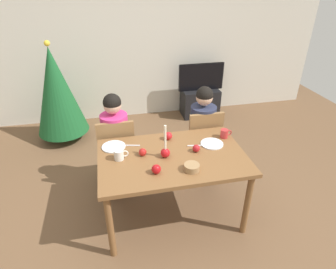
{
  "coord_description": "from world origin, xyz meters",
  "views": [
    {
      "loc": [
        -0.52,
        -2.2,
        2.27
      ],
      "look_at": [
        0.0,
        0.2,
        0.87
      ],
      "focal_mm": 30.44,
      "sensor_mm": 36.0,
      "label": 1
    }
  ],
  "objects_px": {
    "person_left_child": "(116,143)",
    "tv": "(201,77)",
    "plate_right": "(212,144)",
    "apple_far_edge": "(156,169)",
    "christmas_tree": "(57,91)",
    "bowl_walnuts": "(192,167)",
    "tv_stand": "(200,102)",
    "mug_left": "(119,155)",
    "dining_table": "(172,163)",
    "apple_by_right_mug": "(143,152)",
    "chair_left": "(117,149)",
    "apple_by_left_plate": "(168,136)",
    "person_right_child": "(202,134)",
    "plate_left": "(114,147)",
    "chair_right": "(202,139)",
    "candle_centerpiece": "(165,151)",
    "mug_right": "(225,133)",
    "apple_near_candle": "(196,148)"
  },
  "relations": [
    {
      "from": "person_left_child",
      "to": "apple_by_left_plate",
      "type": "bearing_deg",
      "value": -31.96
    },
    {
      "from": "apple_near_candle",
      "to": "apple_by_left_plate",
      "type": "xyz_separation_m",
      "value": [
        -0.22,
        0.29,
        0.0
      ]
    },
    {
      "from": "dining_table",
      "to": "christmas_tree",
      "type": "bearing_deg",
      "value": 123.37
    },
    {
      "from": "person_left_child",
      "to": "tv",
      "type": "bearing_deg",
      "value": 47.02
    },
    {
      "from": "plate_right",
      "to": "apple_far_edge",
      "type": "xyz_separation_m",
      "value": [
        -0.64,
        -0.35,
        0.04
      ]
    },
    {
      "from": "apple_near_candle",
      "to": "apple_far_edge",
      "type": "bearing_deg",
      "value": -149.82
    },
    {
      "from": "mug_left",
      "to": "apple_far_edge",
      "type": "relative_size",
      "value": 1.62
    },
    {
      "from": "chair_left",
      "to": "christmas_tree",
      "type": "height_order",
      "value": "christmas_tree"
    },
    {
      "from": "apple_by_left_plate",
      "to": "apple_by_right_mug",
      "type": "relative_size",
      "value": 1.12
    },
    {
      "from": "christmas_tree",
      "to": "candle_centerpiece",
      "type": "distance_m",
      "value": 2.28
    },
    {
      "from": "dining_table",
      "to": "mug_right",
      "type": "distance_m",
      "value": 0.66
    },
    {
      "from": "apple_far_edge",
      "to": "mug_left",
      "type": "bearing_deg",
      "value": 136.48
    },
    {
      "from": "mug_right",
      "to": "apple_by_right_mug",
      "type": "relative_size",
      "value": 1.68
    },
    {
      "from": "person_right_child",
      "to": "tv_stand",
      "type": "distance_m",
      "value": 1.77
    },
    {
      "from": "dining_table",
      "to": "chair_right",
      "type": "relative_size",
      "value": 1.56
    },
    {
      "from": "mug_right",
      "to": "apple_by_left_plate",
      "type": "xyz_separation_m",
      "value": [
        -0.59,
        0.09,
        -0.0
      ]
    },
    {
      "from": "plate_right",
      "to": "mug_left",
      "type": "height_order",
      "value": "mug_left"
    },
    {
      "from": "dining_table",
      "to": "plate_left",
      "type": "relative_size",
      "value": 5.94
    },
    {
      "from": "tv_stand",
      "to": "mug_left",
      "type": "height_order",
      "value": "mug_left"
    },
    {
      "from": "plate_left",
      "to": "candle_centerpiece",
      "type": "bearing_deg",
      "value": -30.54
    },
    {
      "from": "mug_right",
      "to": "apple_far_edge",
      "type": "relative_size",
      "value": 1.49
    },
    {
      "from": "christmas_tree",
      "to": "bowl_walnuts",
      "type": "distance_m",
      "value": 2.59
    },
    {
      "from": "person_right_child",
      "to": "christmas_tree",
      "type": "distance_m",
      "value": 2.21
    },
    {
      "from": "apple_by_left_plate",
      "to": "person_right_child",
      "type": "bearing_deg",
      "value": 34.21
    },
    {
      "from": "plate_right",
      "to": "apple_by_right_mug",
      "type": "relative_size",
      "value": 3.11
    },
    {
      "from": "chair_right",
      "to": "person_left_child",
      "type": "xyz_separation_m",
      "value": [
        -1.03,
        0.03,
        0.06
      ]
    },
    {
      "from": "person_left_child",
      "to": "candle_centerpiece",
      "type": "xyz_separation_m",
      "value": [
        0.44,
        -0.65,
        0.25
      ]
    },
    {
      "from": "chair_right",
      "to": "person_right_child",
      "type": "relative_size",
      "value": 0.77
    },
    {
      "from": "mug_right",
      "to": "apple_by_right_mug",
      "type": "bearing_deg",
      "value": -169.99
    },
    {
      "from": "plate_right",
      "to": "apple_far_edge",
      "type": "distance_m",
      "value": 0.73
    },
    {
      "from": "plate_right",
      "to": "mug_left",
      "type": "bearing_deg",
      "value": -175.88
    },
    {
      "from": "tv_stand",
      "to": "apple_by_right_mug",
      "type": "xyz_separation_m",
      "value": [
        -1.31,
        -2.24,
        0.55
      ]
    },
    {
      "from": "christmas_tree",
      "to": "person_left_child",
      "type": "bearing_deg",
      "value": -59.45
    },
    {
      "from": "chair_right",
      "to": "plate_right",
      "type": "xyz_separation_m",
      "value": [
        -0.08,
        -0.49,
        0.24
      ]
    },
    {
      "from": "person_left_child",
      "to": "apple_far_edge",
      "type": "distance_m",
      "value": 0.95
    },
    {
      "from": "mug_right",
      "to": "apple_by_right_mug",
      "type": "xyz_separation_m",
      "value": [
        -0.89,
        -0.16,
        -0.01
      ]
    },
    {
      "from": "chair_left",
      "to": "chair_right",
      "type": "relative_size",
      "value": 1.0
    },
    {
      "from": "mug_right",
      "to": "person_right_child",
      "type": "bearing_deg",
      "value": 103.11
    },
    {
      "from": "tv",
      "to": "mug_left",
      "type": "distance_m",
      "value": 2.73
    },
    {
      "from": "tv_stand",
      "to": "christmas_tree",
      "type": "distance_m",
      "value": 2.4
    },
    {
      "from": "tv",
      "to": "mug_left",
      "type": "xyz_separation_m",
      "value": [
        -1.53,
        -2.25,
        0.09
      ]
    },
    {
      "from": "christmas_tree",
      "to": "plate_left",
      "type": "bearing_deg",
      "value": -66.24
    },
    {
      "from": "dining_table",
      "to": "tv",
      "type": "bearing_deg",
      "value": 65.72
    },
    {
      "from": "dining_table",
      "to": "apple_far_edge",
      "type": "bearing_deg",
      "value": -130.16
    },
    {
      "from": "christmas_tree",
      "to": "apple_far_edge",
      "type": "distance_m",
      "value": 2.41
    },
    {
      "from": "tv_stand",
      "to": "apple_by_left_plate",
      "type": "xyz_separation_m",
      "value": [
        -1.01,
        -1.99,
        0.55
      ]
    },
    {
      "from": "candle_centerpiece",
      "to": "tv",
      "type": "bearing_deg",
      "value": 64.33
    },
    {
      "from": "person_left_child",
      "to": "christmas_tree",
      "type": "relative_size",
      "value": 0.79
    },
    {
      "from": "tv_stand",
      "to": "candle_centerpiece",
      "type": "height_order",
      "value": "candle_centerpiece"
    },
    {
      "from": "chair_left",
      "to": "plate_left",
      "type": "bearing_deg",
      "value": -95.24
    }
  ]
}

